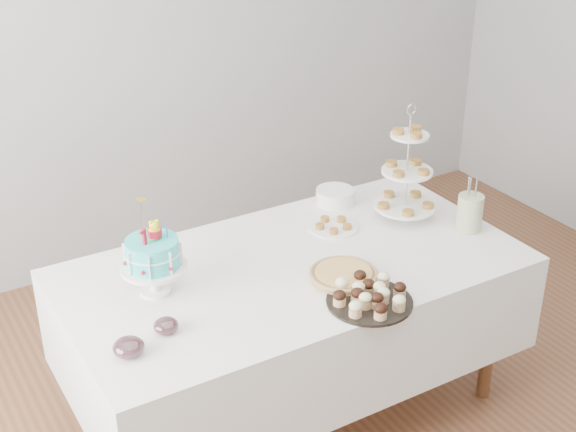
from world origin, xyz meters
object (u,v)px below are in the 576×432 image
pastry_plate (333,226)px  jam_bowl_a (129,347)px  pie (343,275)px  birthday_cake (154,268)px  cupcake_tray (370,295)px  table (293,310)px  jam_bowl_b (166,326)px  tiered_stand (407,172)px  utensil_pitcher (470,211)px  plate_stack (335,196)px

pastry_plate → jam_bowl_a: (-1.13, -0.42, 0.02)m
pie → pastry_plate: (0.21, 0.40, -0.01)m
birthday_cake → pie: birthday_cake is taller
birthday_cake → cupcake_tray: 0.84m
table → pie: size_ratio=6.83×
birthday_cake → pastry_plate: size_ratio=1.82×
jam_bowl_b → jam_bowl_a: bearing=-159.3°
pastry_plate → cupcake_tray: bearing=-110.6°
tiered_stand → utensil_pitcher: size_ratio=2.16×
cupcake_tray → plate_stack: size_ratio=1.83×
pastry_plate → birthday_cake: bearing=-174.2°
pastry_plate → jam_bowl_b: size_ratio=2.39×
table → jam_bowl_a: size_ratio=17.25×
birthday_cake → utensil_pitcher: bearing=-25.9°
birthday_cake → tiered_stand: (1.24, 0.02, 0.12)m
cupcake_tray → pie: cupcake_tray is taller
plate_stack → pastry_plate: plate_stack is taller
tiered_stand → pastry_plate: tiered_stand is taller
cupcake_tray → tiered_stand: tiered_stand is taller
table → jam_bowl_a: (-0.81, -0.24, 0.26)m
pastry_plate → plate_stack: bearing=55.0°
cupcake_tray → utensil_pitcher: utensil_pitcher is taller
pie → pastry_plate: 0.45m
pie → plate_stack: size_ratio=1.53×
cupcake_tray → jam_bowl_a: size_ratio=3.02×
utensil_pitcher → cupcake_tray: bearing=-158.2°
table → plate_stack: 0.67m
table → utensil_pitcher: utensil_pitcher is taller
birthday_cake → plate_stack: size_ratio=2.19×
cupcake_tray → jam_bowl_b: 0.78m
jam_bowl_b → plate_stack: bearing=27.3°
table → utensil_pitcher: size_ratio=7.49×
table → tiered_stand: size_ratio=3.46×
jam_bowl_b → tiered_stand: bearing=12.3°
tiered_stand → pastry_plate: (-0.34, 0.07, -0.22)m
table → birthday_cake: birthday_cake is taller
plate_stack → jam_bowl_b: (-1.12, -0.58, -0.01)m
pie → tiered_stand: bearing=30.0°
tiered_stand → jam_bowl_b: size_ratio=6.01×
utensil_pitcher → pastry_plate: bearing=151.0°
table → cupcake_tray: cupcake_tray is taller
tiered_stand → table: bearing=-170.8°
plate_stack → jam_bowl_b: 1.26m
pastry_plate → jam_bowl_a: size_ratio=1.98×
plate_stack → table: bearing=-139.7°
cupcake_tray → plate_stack: bearing=65.1°
jam_bowl_a → birthday_cake: bearing=54.7°
cupcake_tray → pie: bearing=88.7°
table → birthday_cake: (-0.58, 0.09, 0.34)m
pie → jam_bowl_a: (-0.92, -0.03, 0.01)m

